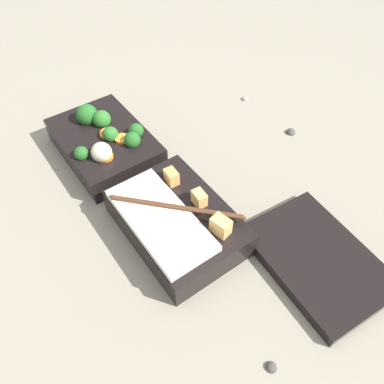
{
  "coord_description": "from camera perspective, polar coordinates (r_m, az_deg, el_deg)",
  "views": [
    {
      "loc": [
        0.42,
        -0.19,
        0.51
      ],
      "look_at": [
        0.09,
        0.04,
        0.05
      ],
      "focal_mm": 35.0,
      "sensor_mm": 36.0,
      "label": 1
    }
  ],
  "objects": [
    {
      "name": "bento_tray_vegetable",
      "position": [
        0.75,
        -13.17,
        7.4
      ],
      "size": [
        0.22,
        0.15,
        0.08
      ],
      "color": "black",
      "rests_on": "ground_plane"
    },
    {
      "name": "pebble_3",
      "position": [
        0.82,
        14.85,
        8.97
      ],
      "size": [
        0.02,
        0.02,
        0.02
      ],
      "primitive_type": "sphere",
      "color": "#474442",
      "rests_on": "ground_plane"
    },
    {
      "name": "ground_plane",
      "position": [
        0.69,
        -7.29,
        0.14
      ],
      "size": [
        3.0,
        3.0,
        0.0
      ],
      "primitive_type": "plane",
      "color": "gray"
    },
    {
      "name": "pebble_0",
      "position": [
        0.9,
        8.03,
        13.96
      ],
      "size": [
        0.01,
        0.01,
        0.01
      ],
      "primitive_type": "sphere",
      "color": "gray",
      "rests_on": "ground_plane"
    },
    {
      "name": "bento_tray_rice",
      "position": [
        0.6,
        -2.36,
        -4.41
      ],
      "size": [
        0.22,
        0.15,
        0.08
      ],
      "color": "black",
      "rests_on": "ground_plane"
    },
    {
      "name": "bento_lid",
      "position": [
        0.62,
        18.51,
        -9.66
      ],
      "size": [
        0.23,
        0.17,
        0.02
      ],
      "primitive_type": "cube",
      "rotation": [
        0.0,
        0.0,
        -0.09
      ],
      "color": "black",
      "rests_on": "ground_plane"
    },
    {
      "name": "pebble_1",
      "position": [
        0.54,
        12.04,
        -24.58
      ],
      "size": [
        0.02,
        0.02,
        0.02
      ],
      "primitive_type": "sphere",
      "color": "#474442",
      "rests_on": "ground_plane"
    }
  ]
}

